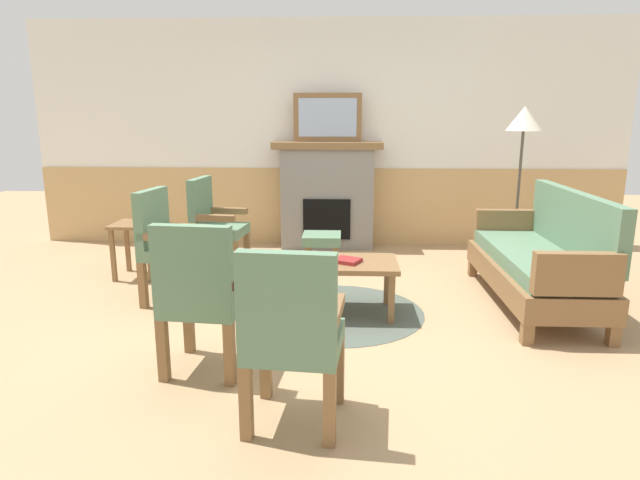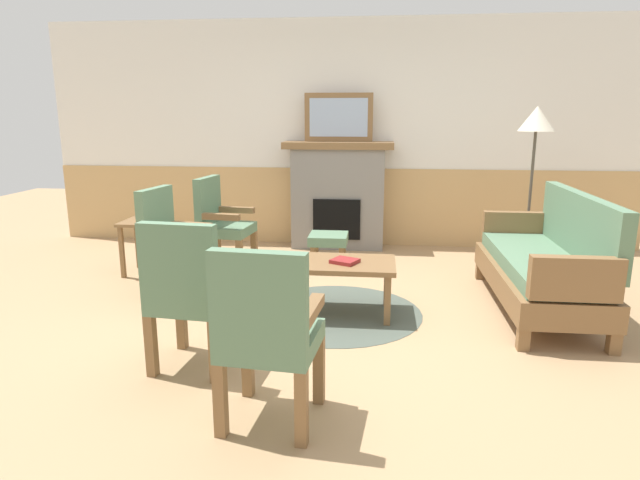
% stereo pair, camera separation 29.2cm
% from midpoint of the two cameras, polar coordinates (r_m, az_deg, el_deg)
% --- Properties ---
extents(ground_plane, '(14.00, 14.00, 0.00)m').
position_cam_midpoint_polar(ground_plane, '(4.46, 1.40, -7.93)').
color(ground_plane, tan).
extents(wall_back, '(7.20, 0.14, 2.70)m').
position_cam_midpoint_polar(wall_back, '(6.76, 3.37, 10.63)').
color(wall_back, white).
rests_on(wall_back, ground_plane).
extents(fireplace, '(1.30, 0.44, 1.28)m').
position_cam_midpoint_polar(fireplace, '(6.58, 3.18, 4.80)').
color(fireplace, gray).
rests_on(fireplace, ground_plane).
extents(framed_picture, '(0.80, 0.04, 0.56)m').
position_cam_midpoint_polar(framed_picture, '(6.51, 3.28, 12.73)').
color(framed_picture, brown).
rests_on(framed_picture, fireplace).
extents(couch, '(0.70, 1.80, 0.98)m').
position_cam_midpoint_polar(couch, '(4.89, 24.11, -2.32)').
color(couch, brown).
rests_on(couch, ground_plane).
extents(coffee_table, '(0.96, 0.56, 0.44)m').
position_cam_midpoint_polar(coffee_table, '(4.40, 3.56, -2.95)').
color(coffee_table, brown).
rests_on(coffee_table, ground_plane).
extents(round_rug, '(1.42, 1.42, 0.01)m').
position_cam_midpoint_polar(round_rug, '(4.52, 3.49, -7.61)').
color(round_rug, '#4C564C').
rests_on(round_rug, ground_plane).
extents(book_on_table, '(0.25, 0.24, 0.03)m').
position_cam_midpoint_polar(book_on_table, '(4.35, 4.55, -2.23)').
color(book_on_table, maroon).
rests_on(book_on_table, coffee_table).
extents(footstool, '(0.40, 0.40, 0.36)m').
position_cam_midpoint_polar(footstool, '(5.75, 2.35, -0.13)').
color(footstool, brown).
rests_on(footstool, ground_plane).
extents(armchair_near_fireplace, '(0.55, 0.55, 0.98)m').
position_cam_midpoint_polar(armchair_near_fireplace, '(4.87, -13.82, 0.12)').
color(armchair_near_fireplace, brown).
rests_on(armchair_near_fireplace, ground_plane).
extents(armchair_by_window_left, '(0.53, 0.53, 0.98)m').
position_cam_midpoint_polar(armchair_by_window_left, '(5.61, -8.98, 2.03)').
color(armchair_by_window_left, brown).
rests_on(armchair_by_window_left, ground_plane).
extents(armchair_front_left, '(0.52, 0.52, 0.98)m').
position_cam_midpoint_polar(armchair_front_left, '(2.78, -2.56, -9.42)').
color(armchair_front_left, brown).
rests_on(armchair_front_left, ground_plane).
extents(armchair_front_center, '(0.52, 0.52, 0.98)m').
position_cam_midpoint_polar(armchair_front_center, '(3.45, -11.22, -5.09)').
color(armchair_front_center, brown).
rests_on(armchair_front_center, ground_plane).
extents(side_table, '(0.44, 0.44, 0.55)m').
position_cam_midpoint_polar(side_table, '(5.73, -16.46, 0.83)').
color(side_table, brown).
rests_on(side_table, ground_plane).
extents(floor_lamp_by_couch, '(0.36, 0.36, 1.68)m').
position_cam_midpoint_polar(floor_lamp_by_couch, '(6.08, 23.05, 10.67)').
color(floor_lamp_by_couch, '#332D28').
rests_on(floor_lamp_by_couch, ground_plane).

